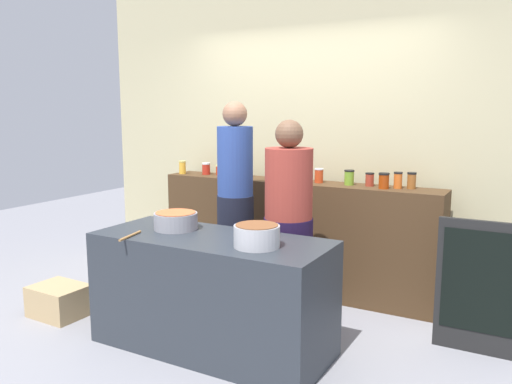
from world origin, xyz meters
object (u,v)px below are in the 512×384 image
Objects in this scene: preserve_jar_8 at (349,177)px; cooking_pot_left at (176,221)px; preserve_jar_11 at (398,180)px; cooking_pot_center at (257,236)px; preserve_jar_7 at (319,176)px; preserve_jar_5 at (290,173)px; preserve_jar_6 at (305,175)px; preserve_jar_2 at (220,170)px; cook_with_tongs at (235,213)px; cook_in_cap at (288,236)px; preserve_jar_0 at (182,167)px; wooden_spoon at (130,236)px; chalkboard_sign at (478,287)px; preserve_jar_3 at (246,171)px; bread_crate at (59,301)px; preserve_jar_1 at (206,169)px; preserve_jar_10 at (384,181)px; preserve_jar_12 at (412,180)px; preserve_jar_4 at (269,171)px; preserve_jar_9 at (370,179)px.

preserve_jar_8 reaches higher than cooking_pot_left.
cooking_pot_center is at bearing -109.54° from preserve_jar_11.
preserve_jar_5 is at bearing 173.72° from preserve_jar_7.
preserve_jar_6 is 0.85m from preserve_jar_11.
preserve_jar_2 is at bearing 109.89° from cooking_pot_left.
cook_in_cap is at bearing -21.35° from cook_with_tongs.
preserve_jar_0 reaches higher than preserve_jar_8.
wooden_spoon is (-1.43, -1.70, -0.28)m from preserve_jar_11.
cooking_pot_center is 1.10× the size of wooden_spoon.
preserve_jar_0 reaches higher than preserve_jar_6.
preserve_jar_7 is 0.29m from preserve_jar_8.
preserve_jar_0 reaches higher than chalkboard_sign.
preserve_jar_3 reaches higher than bread_crate.
preserve_jar_2 reaches higher than chalkboard_sign.
preserve_jar_11 is at bearing 46.17° from cooking_pot_left.
preserve_jar_11 is (2.19, 0.09, 0.00)m from preserve_jar_0.
preserve_jar_0 is 1.34× the size of preserve_jar_2.
preserve_jar_2 is 0.87m from cook_with_tongs.
preserve_jar_1 is 0.88× the size of preserve_jar_5.
preserve_jar_10 is (1.70, -0.10, 0.02)m from preserve_jar_2.
cooking_pot_left is (-1.40, -1.39, -0.23)m from preserve_jar_12.
cook_with_tongs is (0.94, -0.49, -0.30)m from preserve_jar_0.
preserve_jar_2 is 0.77× the size of preserve_jar_6.
preserve_jar_12 is 2.34m from wooden_spoon.
preserve_jar_4 reaches higher than wooden_spoon.
preserve_jar_12 reaches higher than preserve_jar_1.
preserve_jar_2 is (0.14, 0.05, -0.01)m from preserve_jar_1.
preserve_jar_2 reaches higher than cooking_pot_left.
preserve_jar_8 is 0.92m from cook_in_cap.
cook_in_cap is at bearing -44.19° from preserve_jar_3.
cook_in_cap is at bearing 38.15° from cooking_pot_left.
preserve_jar_9 is (1.70, 0.03, -0.00)m from preserve_jar_1.
preserve_jar_7 is 0.98× the size of preserve_jar_8.
preserve_jar_4 is 1.37m from cooking_pot_left.
chalkboard_sign is (0.62, -0.62, -0.63)m from preserve_jar_12.
preserve_jar_3 is 0.86× the size of preserve_jar_5.
preserve_jar_12 is at bearing 3.54° from preserve_jar_7.
preserve_jar_10 is at bearing 55.02° from cook_in_cap.
preserve_jar_12 is (0.95, 0.06, 0.00)m from preserve_jar_6.
preserve_jar_6 is 0.97× the size of preserve_jar_10.
bread_crate is (-1.76, -0.73, -0.61)m from cook_in_cap.
preserve_jar_1 is 1.70m from preserve_jar_9.
preserve_jar_11 is at bearing 1.00° from preserve_jar_7.
preserve_jar_6 is (0.38, -0.01, -0.01)m from preserve_jar_4.
cooking_pot_left is 0.73× the size of bread_crate.
preserve_jar_4 is at bearing 176.60° from preserve_jar_10.
wooden_spoon is at bearing -131.40° from preserve_jar_12.
preserve_jar_1 is 1.59m from cook_in_cap.
preserve_jar_12 is at bearing 0.84° from preserve_jar_5.
chalkboard_sign is (2.03, 0.77, -0.40)m from cooking_pot_left.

